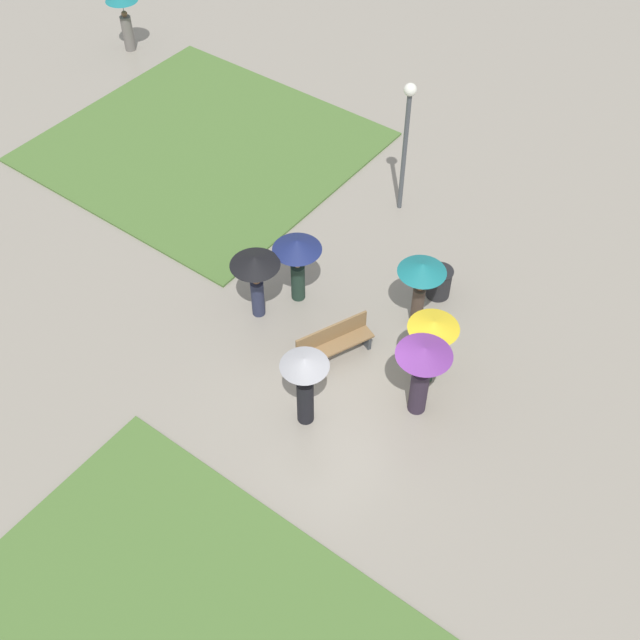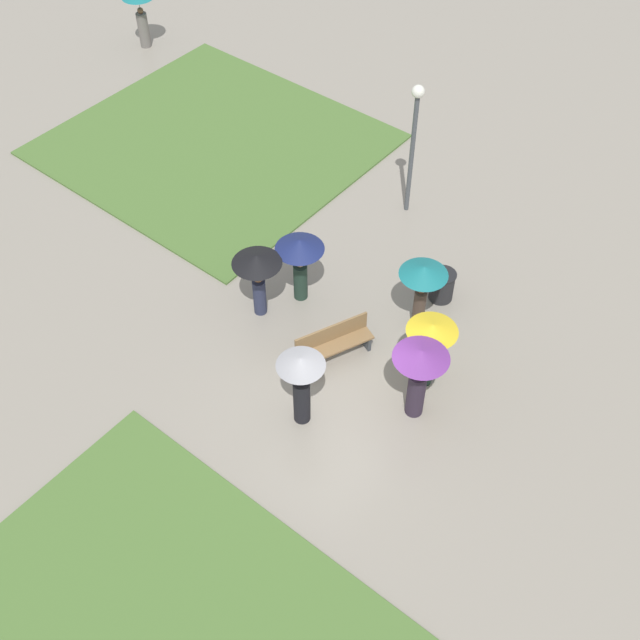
{
  "view_description": "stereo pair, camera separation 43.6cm",
  "coord_description": "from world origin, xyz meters",
  "px_view_note": "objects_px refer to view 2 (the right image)",
  "views": [
    {
      "loc": [
        -8.34,
        -5.95,
        13.91
      ],
      "look_at": [
        1.17,
        1.15,
        0.9
      ],
      "focal_mm": 45.0,
      "sensor_mm": 36.0,
      "label": 1
    },
    {
      "loc": [
        -8.07,
        -6.3,
        13.91
      ],
      "look_at": [
        1.17,
        1.15,
        0.9
      ],
      "focal_mm": 45.0,
      "sensor_mm": 36.0,
      "label": 2
    }
  ],
  "objects_px": {
    "park_bench": "(334,342)",
    "crowd_person_black": "(257,269)",
    "crowd_person_navy": "(300,254)",
    "crowd_person_grey": "(301,378)",
    "lamp_post": "(414,132)",
    "trash_bin": "(442,286)",
    "crowd_person_yellow": "(431,340)",
    "lone_walker_far_path": "(140,9)",
    "crowd_person_teal": "(423,280)",
    "crowd_person_purple": "(419,370)"
  },
  "relations": [
    {
      "from": "crowd_person_navy",
      "to": "crowd_person_grey",
      "type": "relative_size",
      "value": 0.92
    },
    {
      "from": "crowd_person_grey",
      "to": "trash_bin",
      "type": "bearing_deg",
      "value": -3.01
    },
    {
      "from": "trash_bin",
      "to": "crowd_person_navy",
      "type": "bearing_deg",
      "value": 128.2
    },
    {
      "from": "lamp_post",
      "to": "crowd_person_black",
      "type": "bearing_deg",
      "value": 174.14
    },
    {
      "from": "crowd_person_black",
      "to": "lone_walker_far_path",
      "type": "relative_size",
      "value": 0.94
    },
    {
      "from": "crowd_person_grey",
      "to": "crowd_person_yellow",
      "type": "bearing_deg",
      "value": -30.19
    },
    {
      "from": "park_bench",
      "to": "trash_bin",
      "type": "distance_m",
      "value": 3.19
    },
    {
      "from": "lamp_post",
      "to": "crowd_person_grey",
      "type": "height_order",
      "value": "lamp_post"
    },
    {
      "from": "park_bench",
      "to": "crowd_person_navy",
      "type": "xyz_separation_m",
      "value": [
        0.99,
        1.77,
        0.93
      ]
    },
    {
      "from": "crowd_person_purple",
      "to": "crowd_person_black",
      "type": "xyz_separation_m",
      "value": [
        0.13,
        4.47,
        0.02
      ]
    },
    {
      "from": "crowd_person_teal",
      "to": "trash_bin",
      "type": "bearing_deg",
      "value": -162.04
    },
    {
      "from": "lone_walker_far_path",
      "to": "crowd_person_yellow",
      "type": "bearing_deg",
      "value": 171.01
    },
    {
      "from": "crowd_person_navy",
      "to": "crowd_person_black",
      "type": "bearing_deg",
      "value": 7.67
    },
    {
      "from": "crowd_person_navy",
      "to": "crowd_person_grey",
      "type": "distance_m",
      "value": 3.58
    },
    {
      "from": "trash_bin",
      "to": "crowd_person_grey",
      "type": "relative_size",
      "value": 0.4
    },
    {
      "from": "lamp_post",
      "to": "park_bench",
      "type": "bearing_deg",
      "value": -162.57
    },
    {
      "from": "park_bench",
      "to": "lamp_post",
      "type": "relative_size",
      "value": 0.48
    },
    {
      "from": "park_bench",
      "to": "crowd_person_yellow",
      "type": "height_order",
      "value": "crowd_person_yellow"
    },
    {
      "from": "park_bench",
      "to": "crowd_person_purple",
      "type": "bearing_deg",
      "value": -69.85
    },
    {
      "from": "crowd_person_navy",
      "to": "crowd_person_yellow",
      "type": "xyz_separation_m",
      "value": [
        -0.3,
        -3.78,
        0.0
      ]
    },
    {
      "from": "lamp_post",
      "to": "crowd_person_purple",
      "type": "relative_size",
      "value": 1.89
    },
    {
      "from": "trash_bin",
      "to": "crowd_person_teal",
      "type": "bearing_deg",
      "value": -177.2
    },
    {
      "from": "crowd_person_purple",
      "to": "crowd_person_yellow",
      "type": "height_order",
      "value": "crowd_person_purple"
    },
    {
      "from": "park_bench",
      "to": "crowd_person_yellow",
      "type": "relative_size",
      "value": 0.98
    },
    {
      "from": "crowd_person_black",
      "to": "lone_walker_far_path",
      "type": "bearing_deg",
      "value": 142.8
    },
    {
      "from": "crowd_person_grey",
      "to": "crowd_person_teal",
      "type": "relative_size",
      "value": 1.06
    },
    {
      "from": "trash_bin",
      "to": "crowd_person_navy",
      "type": "distance_m",
      "value": 3.51
    },
    {
      "from": "crowd_person_teal",
      "to": "crowd_person_grey",
      "type": "bearing_deg",
      "value": 9.34
    },
    {
      "from": "crowd_person_purple",
      "to": "crowd_person_teal",
      "type": "distance_m",
      "value": 2.51
    },
    {
      "from": "lamp_post",
      "to": "crowd_person_teal",
      "type": "distance_m",
      "value": 4.3
    },
    {
      "from": "trash_bin",
      "to": "crowd_person_grey",
      "type": "height_order",
      "value": "crowd_person_grey"
    },
    {
      "from": "crowd_person_navy",
      "to": "crowd_person_purple",
      "type": "bearing_deg",
      "value": 105.85
    },
    {
      "from": "crowd_person_black",
      "to": "crowd_person_navy",
      "type": "bearing_deg",
      "value": 60.39
    },
    {
      "from": "lamp_post",
      "to": "crowd_person_yellow",
      "type": "height_order",
      "value": "lamp_post"
    },
    {
      "from": "park_bench",
      "to": "crowd_person_black",
      "type": "relative_size",
      "value": 1.0
    },
    {
      "from": "trash_bin",
      "to": "crowd_person_black",
      "type": "xyz_separation_m",
      "value": [
        -3.06,
        3.07,
        1.0
      ]
    },
    {
      "from": "crowd_person_navy",
      "to": "crowd_person_black",
      "type": "distance_m",
      "value": 1.07
    },
    {
      "from": "crowd_person_black",
      "to": "crowd_person_grey",
      "type": "height_order",
      "value": "crowd_person_grey"
    },
    {
      "from": "crowd_person_black",
      "to": "crowd_person_teal",
      "type": "bearing_deg",
      "value": 26.36
    },
    {
      "from": "crowd_person_navy",
      "to": "crowd_person_teal",
      "type": "bearing_deg",
      "value": 141.67
    },
    {
      "from": "crowd_person_navy",
      "to": "park_bench",
      "type": "bearing_deg",
      "value": 92.1
    },
    {
      "from": "crowd_person_yellow",
      "to": "crowd_person_grey",
      "type": "height_order",
      "value": "crowd_person_grey"
    },
    {
      "from": "park_bench",
      "to": "lone_walker_far_path",
      "type": "bearing_deg",
      "value": 86.41
    },
    {
      "from": "lone_walker_far_path",
      "to": "crowd_person_teal",
      "type": "bearing_deg",
      "value": 174.09
    },
    {
      "from": "park_bench",
      "to": "crowd_person_black",
      "type": "distance_m",
      "value": 2.39
    },
    {
      "from": "lamp_post",
      "to": "lone_walker_far_path",
      "type": "relative_size",
      "value": 1.95
    },
    {
      "from": "trash_bin",
      "to": "crowd_person_black",
      "type": "relative_size",
      "value": 0.44
    },
    {
      "from": "crowd_person_teal",
      "to": "lone_walker_far_path",
      "type": "relative_size",
      "value": 0.97
    },
    {
      "from": "lone_walker_far_path",
      "to": "crowd_person_purple",
      "type": "bearing_deg",
      "value": 168.84
    },
    {
      "from": "crowd_person_yellow",
      "to": "crowd_person_teal",
      "type": "height_order",
      "value": "same"
    }
  ]
}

